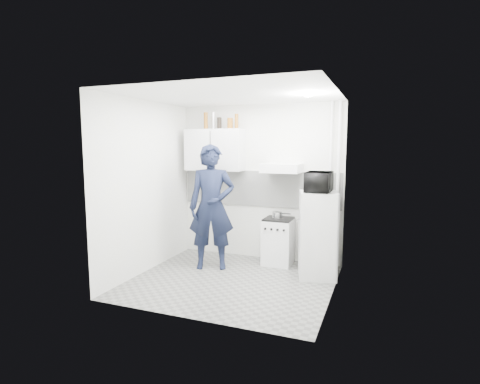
% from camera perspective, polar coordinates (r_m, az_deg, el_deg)
% --- Properties ---
extents(floor, '(2.80, 2.80, 0.00)m').
position_cam_1_polar(floor, '(5.49, -1.27, -13.41)').
color(floor, slate).
rests_on(floor, ground).
extents(ceiling, '(2.80, 2.80, 0.00)m').
position_cam_1_polar(ceiling, '(5.19, -1.35, 14.57)').
color(ceiling, white).
rests_on(ceiling, wall_back).
extents(wall_back, '(2.80, 0.00, 2.80)m').
position_cam_1_polar(wall_back, '(6.35, 3.01, 1.45)').
color(wall_back, silver).
rests_on(wall_back, floor).
extents(wall_left, '(0.00, 2.60, 2.60)m').
position_cam_1_polar(wall_left, '(5.86, -14.06, 0.76)').
color(wall_left, silver).
rests_on(wall_left, floor).
extents(wall_right, '(0.00, 2.60, 2.60)m').
position_cam_1_polar(wall_right, '(4.83, 14.24, -0.56)').
color(wall_right, silver).
rests_on(wall_right, floor).
extents(person, '(0.83, 0.70, 1.95)m').
position_cam_1_polar(person, '(5.85, -4.33, -2.29)').
color(person, black).
rests_on(person, floor).
extents(stove, '(0.46, 0.46, 0.73)m').
position_cam_1_polar(stove, '(6.16, 5.85, -7.58)').
color(stove, silver).
rests_on(stove, floor).
extents(fridge, '(0.64, 0.64, 1.26)m').
position_cam_1_polar(fridge, '(5.60, 11.75, -6.40)').
color(fridge, silver).
rests_on(fridge, floor).
extents(stove_top, '(0.44, 0.44, 0.03)m').
position_cam_1_polar(stove_top, '(6.08, 5.90, -4.11)').
color(stove_top, black).
rests_on(stove_top, stove).
extents(saucepan, '(0.16, 0.16, 0.09)m').
position_cam_1_polar(saucepan, '(6.12, 5.70, -3.47)').
color(saucepan, silver).
rests_on(saucepan, stove_top).
extents(microwave, '(0.52, 0.36, 0.29)m').
position_cam_1_polar(microwave, '(5.47, 11.95, 1.53)').
color(microwave, black).
rests_on(microwave, fridge).
extents(bottle_c, '(0.07, 0.07, 0.28)m').
position_cam_1_polar(bottle_c, '(6.52, -5.23, 10.75)').
color(bottle_c, brown).
rests_on(bottle_c, upper_cabinet).
extents(bottle_d, '(0.06, 0.06, 0.28)m').
position_cam_1_polar(bottle_d, '(6.45, -4.08, 10.77)').
color(bottle_d, silver).
rests_on(bottle_d, upper_cabinet).
extents(canister_a, '(0.08, 0.08, 0.19)m').
position_cam_1_polar(canister_a, '(6.41, -3.17, 10.43)').
color(canister_a, black).
rests_on(canister_a, upper_cabinet).
extents(canister_b, '(0.09, 0.09, 0.18)m').
position_cam_1_polar(canister_b, '(6.33, -1.52, 10.41)').
color(canister_b, brown).
rests_on(canister_b, upper_cabinet).
extents(bottle_e, '(0.06, 0.06, 0.24)m').
position_cam_1_polar(bottle_e, '(6.29, -0.53, 10.72)').
color(bottle_e, brown).
rests_on(bottle_e, upper_cabinet).
extents(upper_cabinet, '(1.00, 0.35, 0.70)m').
position_cam_1_polar(upper_cabinet, '(6.43, -3.85, 6.42)').
color(upper_cabinet, silver).
rests_on(upper_cabinet, wall_back).
extents(range_hood, '(0.60, 0.50, 0.14)m').
position_cam_1_polar(range_hood, '(5.96, 6.40, 3.65)').
color(range_hood, silver).
rests_on(range_hood, wall_back).
extents(backsplash, '(2.74, 0.03, 0.60)m').
position_cam_1_polar(backsplash, '(6.35, 2.96, 0.54)').
color(backsplash, white).
rests_on(backsplash, wall_back).
extents(pipe_a, '(0.05, 0.05, 2.60)m').
position_cam_1_polar(pipe_a, '(5.99, 14.66, 0.89)').
color(pipe_a, silver).
rests_on(pipe_a, floor).
extents(pipe_b, '(0.04, 0.04, 2.60)m').
position_cam_1_polar(pipe_b, '(6.01, 13.52, 0.93)').
color(pipe_b, silver).
rests_on(pipe_b, floor).
extents(ceiling_spot_fixture, '(0.10, 0.10, 0.02)m').
position_cam_1_polar(ceiling_spot_fixture, '(5.09, 10.36, 14.27)').
color(ceiling_spot_fixture, white).
rests_on(ceiling_spot_fixture, ceiling).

